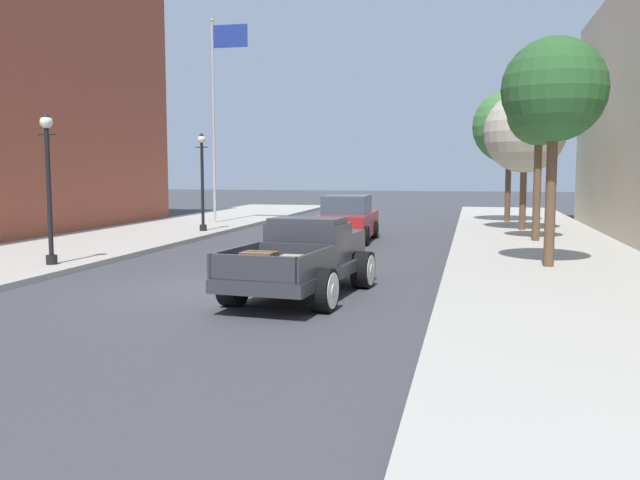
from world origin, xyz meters
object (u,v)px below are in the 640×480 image
street_tree_second (539,115)px  hotrod_truck_gunmetal (307,258)px  street_lamp_far (202,174)px  street_tree_third (525,132)px  street_tree_nearest (554,91)px  car_background_red (347,220)px  street_lamp_near (48,177)px  flagpole (218,98)px  street_tree_farthest (510,127)px

street_tree_second → hotrod_truck_gunmetal: bearing=-116.8°
street_lamp_far → street_tree_third: bearing=14.6°
street_tree_nearest → street_tree_second: 6.47m
car_background_red → street_tree_third: 8.45m
hotrod_truck_gunmetal → street_lamp_near: (-7.17, 1.91, 1.63)m
flagpole → street_tree_nearest: size_ratio=1.62×
street_tree_farthest → street_tree_nearest: bearing=-88.9°
street_lamp_near → street_tree_third: bearing=46.7°
hotrod_truck_gunmetal → street_lamp_near: bearing=165.1°
street_tree_third → street_lamp_far: bearing=-165.4°
hotrod_truck_gunmetal → street_lamp_far: 13.95m
street_tree_nearest → street_tree_third: size_ratio=1.02×
street_tree_nearest → street_tree_third: street_tree_nearest is taller
street_tree_second → street_tree_third: 4.36m
street_tree_third → street_tree_farthest: street_tree_farthest is taller
street_tree_second → street_tree_third: size_ratio=0.97×
hotrod_truck_gunmetal → car_background_red: car_background_red is taller
street_lamp_near → flagpole: 14.74m
hotrod_truck_gunmetal → street_lamp_far: street_lamp_far is taller
flagpole → street_tree_second: flagpole is taller
street_lamp_near → street_tree_second: bearing=35.1°
street_lamp_far → hotrod_truck_gunmetal: bearing=-59.2°
car_background_red → street_tree_farthest: (5.96, 8.96, 3.76)m
street_lamp_near → street_tree_second: size_ratio=0.72×
street_lamp_far → street_tree_second: 12.74m
car_background_red → street_tree_second: size_ratio=0.81×
street_tree_farthest → hotrod_truck_gunmetal: bearing=-104.1°
hotrod_truck_gunmetal → street_tree_nearest: size_ratio=0.90×
street_lamp_near → street_lamp_far: size_ratio=1.00×
street_lamp_far → street_tree_third: 12.89m
hotrod_truck_gunmetal → street_tree_farthest: street_tree_farthest is taller
street_tree_nearest → street_tree_farthest: size_ratio=0.93×
car_background_red → hotrod_truck_gunmetal: bearing=-84.3°
street_lamp_far → street_tree_third: (12.38, 3.22, 1.65)m
street_tree_third → flagpole: bearing=175.2°
hotrod_truck_gunmetal → street_lamp_far: bearing=120.8°
flagpole → street_tree_farthest: flagpole is taller
street_tree_nearest → hotrod_truck_gunmetal: bearing=-140.4°
car_background_red → street_lamp_near: 10.72m
hotrod_truck_gunmetal → street_tree_third: (5.28, 15.11, 3.28)m
street_lamp_near → street_tree_third: size_ratio=0.70×
flagpole → street_tree_farthest: 13.42m
street_lamp_far → flagpole: 5.58m
hotrod_truck_gunmetal → street_tree_second: size_ratio=0.95×
flagpole → street_tree_third: bearing=-4.8°
car_background_red → street_tree_farthest: bearing=56.4°
flagpole → street_tree_second: bearing=-22.1°
flagpole → street_tree_nearest: bearing=-42.0°
street_lamp_far → flagpole: size_ratio=0.42×
car_background_red → street_tree_second: bearing=1.8°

